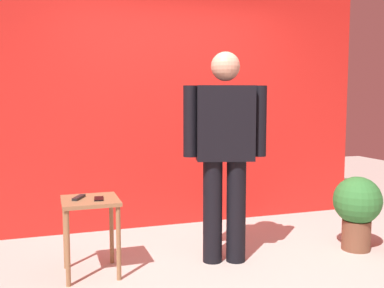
{
  "coord_description": "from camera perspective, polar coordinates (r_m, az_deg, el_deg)",
  "views": [
    {
      "loc": [
        -1.38,
        -3.04,
        1.39
      ],
      "look_at": [
        -0.19,
        0.55,
        1.01
      ],
      "focal_mm": 41.38,
      "sensor_mm": 36.0,
      "label": 1
    }
  ],
  "objects": [
    {
      "name": "ground_plane",
      "position": [
        3.62,
        5.8,
        -16.92
      ],
      "size": [
        12.0,
        12.0,
        0.0
      ],
      "primitive_type": "plane",
      "color": "#B7B2A8"
    },
    {
      "name": "back_wall_red",
      "position": [
        4.92,
        -2.11,
        8.31
      ],
      "size": [
        4.43,
        0.12,
        3.23
      ],
      "primitive_type": "cube",
      "color": "red",
      "rests_on": "ground_plane"
    },
    {
      "name": "standing_person",
      "position": [
        3.74,
        4.26,
        -0.27
      ],
      "size": [
        0.71,
        0.36,
        1.79
      ],
      "color": "black",
      "rests_on": "ground_plane"
    },
    {
      "name": "side_table",
      "position": [
        3.63,
        -12.95,
        -8.75
      ],
      "size": [
        0.44,
        0.44,
        0.61
      ],
      "color": "olive",
      "rests_on": "ground_plane"
    },
    {
      "name": "cell_phone",
      "position": [
        3.57,
        -11.92,
        -6.91
      ],
      "size": [
        0.09,
        0.15,
        0.01
      ],
      "primitive_type": "cube",
      "rotation": [
        0.0,
        0.0,
        -0.12
      ],
      "color": "black",
      "rests_on": "side_table"
    },
    {
      "name": "tv_remote",
      "position": [
        3.63,
        -14.39,
        -6.69
      ],
      "size": [
        0.12,
        0.17,
        0.02
      ],
      "primitive_type": "cube",
      "rotation": [
        0.0,
        0.0,
        -0.47
      ],
      "color": "black",
      "rests_on": "side_table"
    },
    {
      "name": "potted_plant",
      "position": [
        4.4,
        20.52,
        -7.57
      ],
      "size": [
        0.44,
        0.44,
        0.69
      ],
      "color": "brown",
      "rests_on": "ground_plane"
    }
  ]
}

